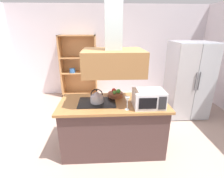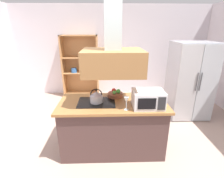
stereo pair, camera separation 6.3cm
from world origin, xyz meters
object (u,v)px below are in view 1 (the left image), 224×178
Objects in this scene: microwave at (149,99)px; wine_glass_on_counter at (127,100)px; refrigerator at (188,80)px; kettle at (97,97)px; cutting_board at (143,95)px; dish_cabinet at (79,70)px; fruit_bowl at (115,94)px.

microwave is 0.35m from wine_glass_on_counter.
kettle is at bearing -150.18° from refrigerator.
cutting_board is (0.81, 0.24, -0.09)m from kettle.
refrigerator is at bearing 42.00° from wine_glass_on_counter.
wine_glass_on_counter is at bearing -69.66° from dish_cabinet.
dish_cabinet reaches higher than kettle.
kettle reaches higher than fruit_bowl.
fruit_bowl is (0.32, 0.23, -0.05)m from kettle.
microwave is (-1.32, -1.40, 0.15)m from refrigerator.
fruit_bowl is at bearing -151.43° from refrigerator.
fruit_bowl is (-0.50, -0.01, 0.04)m from cutting_board.
refrigerator is 0.95× the size of dish_cabinet.
kettle is 0.85m from cutting_board.
fruit_bowl is at bearing 104.54° from wine_glass_on_counter.
dish_cabinet is at bearing 121.04° from cutting_board.
cutting_board is at bearing -143.28° from refrigerator.
fruit_bowl is (0.96, -2.42, 0.13)m from dish_cabinet.
dish_cabinet is 2.61m from fruit_bowl.
cutting_board is at bearing 1.11° from fruit_bowl.
wine_glass_on_counter is (-0.34, -0.09, 0.02)m from microwave.
dish_cabinet is 2.74m from kettle.
fruit_bowl is at bearing 36.31° from kettle.
cutting_board is 0.66m from wine_glass_on_counter.
kettle is at bearing -163.37° from cutting_board.
refrigerator reaches higher than microwave.
kettle is at bearing -143.69° from fruit_bowl.
wine_glass_on_counter is 0.54m from fruit_bowl.
fruit_bowl reaches higher than cutting_board.
microwave is (0.79, -0.19, 0.03)m from kettle.
dish_cabinet is at bearing 152.21° from refrigerator.
kettle is 0.68× the size of cutting_board.
refrigerator is 1.93m from microwave.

